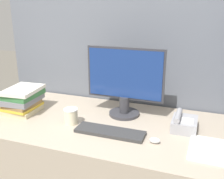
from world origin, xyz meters
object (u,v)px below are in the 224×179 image
object	(u,v)px
desk_telephone	(184,123)
mouse	(155,140)
keyboard	(110,132)
coffee_cup	(71,116)
monitor	(125,83)
book_stack	(22,100)

from	to	relation	value
desk_telephone	mouse	bearing A→B (deg)	-120.62
keyboard	coffee_cup	size ratio (longest dim) A/B	4.11
monitor	mouse	world-z (taller)	monitor
monitor	desk_telephone	xyz separation A→B (m)	(0.41, -0.09, -0.19)
coffee_cup	book_stack	bearing A→B (deg)	171.61
keyboard	desk_telephone	world-z (taller)	desk_telephone
mouse	desk_telephone	world-z (taller)	desk_telephone
keyboard	desk_telephone	xyz separation A→B (m)	(0.41, 0.21, 0.03)
keyboard	desk_telephone	size ratio (longest dim) A/B	2.21
coffee_cup	desk_telephone	world-z (taller)	desk_telephone
book_stack	desk_telephone	distance (m)	1.13
mouse	desk_telephone	bearing A→B (deg)	59.38
coffee_cup	desk_telephone	bearing A→B (deg)	13.19
keyboard	mouse	bearing A→B (deg)	-4.80
book_stack	desk_telephone	bearing A→B (deg)	5.15
mouse	desk_telephone	distance (m)	0.27
monitor	keyboard	size ratio (longest dim) A/B	1.27
coffee_cup	book_stack	world-z (taller)	book_stack
monitor	desk_telephone	world-z (taller)	monitor
coffee_cup	book_stack	xyz separation A→B (m)	(-0.42, 0.06, 0.04)
monitor	desk_telephone	distance (m)	0.47
monitor	desk_telephone	size ratio (longest dim) A/B	2.80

